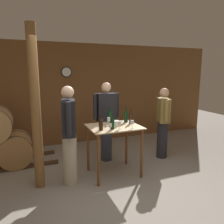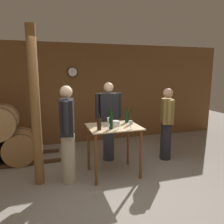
{
  "view_description": "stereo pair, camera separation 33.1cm",
  "coord_description": "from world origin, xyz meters",
  "px_view_note": "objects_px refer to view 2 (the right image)",
  "views": [
    {
      "loc": [
        -1.36,
        -2.9,
        1.96
      ],
      "look_at": [
        0.14,
        0.86,
        1.21
      ],
      "focal_mm": 35.0,
      "sensor_mm": 36.0,
      "label": 1
    },
    {
      "loc": [
        -1.05,
        -3.01,
        1.96
      ],
      "look_at": [
        0.14,
        0.86,
        1.21
      ],
      "focal_mm": 35.0,
      "sensor_mm": 36.0,
      "label": 2
    }
  ],
  "objects_px": {
    "wine_bottle_far_right": "(131,118)",
    "person_visitor_with_scarf": "(167,123)",
    "wine_glass_near_left": "(108,126)",
    "ice_bucket": "(115,123)",
    "person_host": "(109,120)",
    "wine_bottle_far_left": "(99,124)",
    "wine_glass_near_right": "(118,124)",
    "wine_bottle_left": "(111,123)",
    "person_visitor_bearded": "(68,133)",
    "wine_bottle_right": "(127,117)",
    "wine_bottle_center": "(111,116)",
    "wooden_post": "(35,108)",
    "wine_glass_near_center": "(109,120)",
    "wine_glass_far_side": "(131,123)"
  },
  "relations": [
    {
      "from": "wine_bottle_center",
      "to": "wine_glass_near_left",
      "type": "xyz_separation_m",
      "value": [
        -0.24,
        -0.61,
        -0.03
      ]
    },
    {
      "from": "wine_glass_near_left",
      "to": "person_host",
      "type": "height_order",
      "value": "person_host"
    },
    {
      "from": "ice_bucket",
      "to": "wine_bottle_right",
      "type": "bearing_deg",
      "value": 35.12
    },
    {
      "from": "person_host",
      "to": "person_visitor_with_scarf",
      "type": "bearing_deg",
      "value": -14.6
    },
    {
      "from": "wine_bottle_right",
      "to": "person_visitor_with_scarf",
      "type": "relative_size",
      "value": 0.19
    },
    {
      "from": "wine_glass_near_right",
      "to": "ice_bucket",
      "type": "xyz_separation_m",
      "value": [
        0.02,
        0.23,
        -0.05
      ]
    },
    {
      "from": "wine_glass_far_side",
      "to": "wooden_post",
      "type": "bearing_deg",
      "value": 167.8
    },
    {
      "from": "wine_bottle_left",
      "to": "wine_bottle_right",
      "type": "xyz_separation_m",
      "value": [
        0.46,
        0.41,
        0.01
      ]
    },
    {
      "from": "wine_bottle_far_right",
      "to": "wine_glass_near_right",
      "type": "relative_size",
      "value": 2.05
    },
    {
      "from": "ice_bucket",
      "to": "person_visitor_bearded",
      "type": "bearing_deg",
      "value": -176.3
    },
    {
      "from": "wine_bottle_far_left",
      "to": "person_host",
      "type": "height_order",
      "value": "person_host"
    },
    {
      "from": "person_host",
      "to": "person_visitor_bearded",
      "type": "height_order",
      "value": "person_host"
    },
    {
      "from": "wine_glass_near_center",
      "to": "wine_bottle_right",
      "type": "bearing_deg",
      "value": 13.18
    },
    {
      "from": "person_visitor_with_scarf",
      "to": "wine_bottle_far_right",
      "type": "bearing_deg",
      "value": -162.42
    },
    {
      "from": "wooden_post",
      "to": "person_visitor_with_scarf",
      "type": "height_order",
      "value": "wooden_post"
    },
    {
      "from": "wine_bottle_center",
      "to": "person_visitor_bearded",
      "type": "distance_m",
      "value": 0.99
    },
    {
      "from": "wooden_post",
      "to": "person_visitor_bearded",
      "type": "relative_size",
      "value": 1.56
    },
    {
      "from": "wine_bottle_far_right",
      "to": "person_visitor_bearded",
      "type": "distance_m",
      "value": 1.25
    },
    {
      "from": "wine_bottle_right",
      "to": "wine_glass_near_center",
      "type": "distance_m",
      "value": 0.42
    },
    {
      "from": "ice_bucket",
      "to": "person_host",
      "type": "distance_m",
      "value": 0.71
    },
    {
      "from": "wine_bottle_left",
      "to": "wine_bottle_far_right",
      "type": "bearing_deg",
      "value": 27.99
    },
    {
      "from": "wine_bottle_right",
      "to": "wine_glass_near_left",
      "type": "height_order",
      "value": "wine_bottle_right"
    },
    {
      "from": "wine_bottle_far_right",
      "to": "wine_glass_near_center",
      "type": "relative_size",
      "value": 1.95
    },
    {
      "from": "wine_bottle_far_left",
      "to": "wine_glass_near_center",
      "type": "relative_size",
      "value": 1.91
    },
    {
      "from": "wine_bottle_left",
      "to": "wine_glass_near_right",
      "type": "distance_m",
      "value": 0.13
    },
    {
      "from": "wine_bottle_center",
      "to": "ice_bucket",
      "type": "height_order",
      "value": "wine_bottle_center"
    },
    {
      "from": "wine_glass_near_left",
      "to": "ice_bucket",
      "type": "relative_size",
      "value": 0.92
    },
    {
      "from": "wine_bottle_right",
      "to": "person_visitor_bearded",
      "type": "bearing_deg",
      "value": -167.0
    },
    {
      "from": "wine_bottle_far_left",
      "to": "ice_bucket",
      "type": "height_order",
      "value": "wine_bottle_far_left"
    },
    {
      "from": "wine_bottle_far_left",
      "to": "wine_bottle_left",
      "type": "distance_m",
      "value": 0.21
    },
    {
      "from": "ice_bucket",
      "to": "person_visitor_bearded",
      "type": "distance_m",
      "value": 0.89
    },
    {
      "from": "wine_bottle_left",
      "to": "person_host",
      "type": "xyz_separation_m",
      "value": [
        0.22,
        0.89,
        -0.15
      ]
    },
    {
      "from": "ice_bucket",
      "to": "person_visitor_with_scarf",
      "type": "bearing_deg",
      "value": 16.11
    },
    {
      "from": "wooden_post",
      "to": "wine_bottle_left",
      "type": "relative_size",
      "value": 9.4
    },
    {
      "from": "person_host",
      "to": "person_visitor_bearded",
      "type": "xyz_separation_m",
      "value": [
        -0.96,
        -0.76,
        -0.0
      ]
    },
    {
      "from": "ice_bucket",
      "to": "person_visitor_with_scarf",
      "type": "height_order",
      "value": "person_visitor_with_scarf"
    },
    {
      "from": "wooden_post",
      "to": "ice_bucket",
      "type": "distance_m",
      "value": 1.44
    },
    {
      "from": "wine_bottle_right",
      "to": "wine_bottle_center",
      "type": "bearing_deg",
      "value": 159.92
    },
    {
      "from": "wine_bottle_far_left",
      "to": "wine_bottle_left",
      "type": "bearing_deg",
      "value": -3.84
    },
    {
      "from": "wine_glass_near_right",
      "to": "ice_bucket",
      "type": "bearing_deg",
      "value": 84.22
    },
    {
      "from": "ice_bucket",
      "to": "wine_glass_far_side",
      "type": "bearing_deg",
      "value": -56.29
    },
    {
      "from": "wine_bottle_far_right",
      "to": "person_visitor_with_scarf",
      "type": "distance_m",
      "value": 1.04
    },
    {
      "from": "wine_bottle_far_right",
      "to": "person_visitor_bearded",
      "type": "bearing_deg",
      "value": -173.98
    },
    {
      "from": "wine_glass_far_side",
      "to": "person_visitor_with_scarf",
      "type": "xyz_separation_m",
      "value": [
        1.12,
        0.67,
        -0.22
      ]
    },
    {
      "from": "wine_bottle_far_left",
      "to": "ice_bucket",
      "type": "distance_m",
      "value": 0.4
    },
    {
      "from": "person_host",
      "to": "person_visitor_with_scarf",
      "type": "distance_m",
      "value": 1.29
    },
    {
      "from": "wine_glass_near_left",
      "to": "wine_bottle_far_left",
      "type": "bearing_deg",
      "value": 141.13
    },
    {
      "from": "wine_bottle_far_right",
      "to": "wine_glass_near_left",
      "type": "height_order",
      "value": "wine_bottle_far_right"
    },
    {
      "from": "wine_bottle_right",
      "to": "ice_bucket",
      "type": "relative_size",
      "value": 2.23
    },
    {
      "from": "wine_glass_far_side",
      "to": "person_visitor_with_scarf",
      "type": "distance_m",
      "value": 1.33
    }
  ]
}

